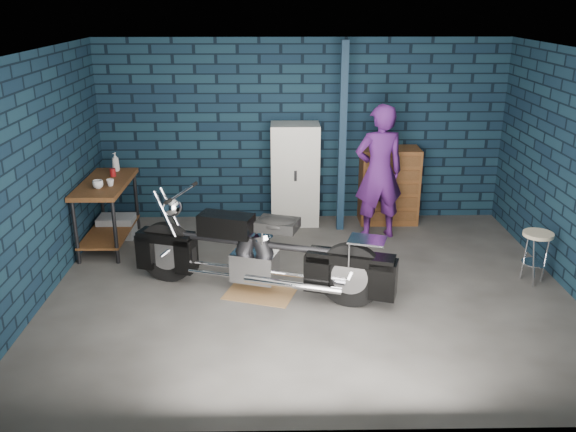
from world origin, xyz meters
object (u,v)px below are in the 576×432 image
Objects in this scene: storage_bin at (117,227)px; motorcycle at (260,247)px; shop_stool at (535,258)px; person at (379,172)px; tool_chest at (389,186)px; locker at (295,174)px; workbench at (108,214)px.

motorcycle is at bearing -40.62° from storage_bin.
storage_bin is 5.57m from shop_stool.
tool_chest is (0.27, 0.58, -0.38)m from person.
locker reaches higher than motorcycle.
tool_chest reaches higher than shop_stool.
motorcycle is 2.78m from storage_bin.
person is 1.25× the size of locker.
storage_bin is at bearing -167.96° from locker.
storage_bin is at bearing 157.08° from motorcycle.
tool_chest is at bearing 68.95° from motorcycle.
tool_chest is (3.98, 0.84, 0.12)m from workbench.
person reaches higher than motorcycle.
locker is (2.57, 0.84, 0.30)m from workbench.
locker is (0.46, 2.34, 0.18)m from motorcycle.
locker reaches higher than storage_bin.
motorcycle is 4.10× the size of shop_stool.
shop_stool is (1.38, -2.12, -0.25)m from tool_chest.
storage_bin is (-2.09, 1.79, -0.42)m from motorcycle.
workbench is 0.93× the size of locker.
locker reaches higher than tool_chest.
workbench is at bearing -93.83° from storage_bin.
locker reaches higher than workbench.
motorcycle is 1.39× the size of person.
motorcycle is (2.11, -1.49, 0.12)m from workbench.
person is at bearing -114.61° from tool_chest.
motorcycle is at bearing -176.23° from shop_stool.
workbench is 0.42m from storage_bin.
tool_chest is (1.41, 0.00, -0.18)m from locker.
locker is at bearing 96.47° from motorcycle.
storage_bin is at bearing 86.17° from workbench.
storage_bin is 0.78× the size of shop_stool.
workbench is 0.53× the size of motorcycle.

